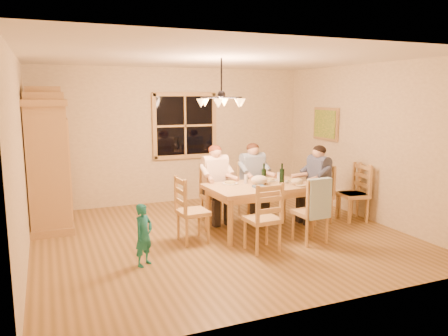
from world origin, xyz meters
name	(u,v)px	position (x,y,z in m)	size (l,w,h in m)	color
floor	(222,236)	(0.00, 0.00, 0.00)	(5.50, 5.50, 0.00)	brown
ceiling	(221,58)	(0.00, 0.00, 2.70)	(5.50, 5.00, 0.02)	white
wall_back	(175,136)	(0.00, 2.50, 1.35)	(5.50, 0.02, 2.70)	tan
wall_left	(20,160)	(-2.75, 0.00, 1.35)	(0.02, 5.00, 2.70)	tan
wall_right	(368,142)	(2.75, 0.00, 1.35)	(0.02, 5.00, 2.70)	tan
window	(185,126)	(0.20, 2.47, 1.55)	(1.30, 0.06, 1.30)	black
painting	(326,124)	(2.71, 1.20, 1.60)	(0.06, 0.78, 0.64)	olive
chandelier	(221,101)	(0.00, 0.00, 2.08)	(0.77, 0.68, 0.71)	black
armoire	(48,163)	(-2.42, 1.60, 1.06)	(0.66, 1.40, 2.30)	olive
dining_table	(260,191)	(0.66, 0.01, 0.65)	(1.70, 1.11, 0.76)	#A58549
chair_far_left	(216,205)	(0.20, 0.76, 0.30)	(0.47, 0.45, 0.99)	tan
chair_far_right	(253,200)	(0.93, 0.80, 0.30)	(0.47, 0.45, 0.99)	tan
chair_near_left	(262,230)	(0.29, -0.79, 0.30)	(0.47, 0.45, 0.99)	tan
chair_near_right	(310,222)	(1.11, -0.74, 0.30)	(0.47, 0.45, 0.99)	tan
chair_end_left	(193,222)	(-0.48, -0.06, 0.30)	(0.45, 0.47, 0.99)	tan
chair_end_right	(317,205)	(1.80, 0.08, 0.30)	(0.45, 0.47, 0.99)	tan
adult_woman	(215,174)	(0.20, 0.76, 0.84)	(0.41, 0.44, 0.87)	beige
adult_plaid_man	(253,171)	(0.93, 0.80, 0.84)	(0.41, 0.44, 0.87)	#2D507D
adult_slate_man	(318,174)	(1.80, 0.08, 0.84)	(0.44, 0.41, 0.87)	#404966
towel	(319,199)	(1.13, -0.93, 0.70)	(0.38, 0.10, 0.58)	#97BECD
wine_bottle_a	(264,174)	(0.76, 0.07, 0.93)	(0.08, 0.08, 0.33)	black
wine_bottle_b	(282,173)	(1.03, -0.03, 0.93)	(0.08, 0.08, 0.33)	black
plate_woman	(230,183)	(0.25, 0.26, 0.77)	(0.26, 0.26, 0.02)	white
plate_plaid	(269,180)	(0.95, 0.26, 0.77)	(0.26, 0.26, 0.02)	white
plate_slate	(293,181)	(1.26, 0.01, 0.77)	(0.26, 0.26, 0.02)	white
wine_glass_a	(246,179)	(0.51, 0.20, 0.83)	(0.06, 0.06, 0.14)	silver
wine_glass_b	(279,177)	(1.10, 0.17, 0.83)	(0.06, 0.06, 0.14)	silver
cap	(297,182)	(1.20, -0.22, 0.82)	(0.20, 0.20, 0.11)	#CBB487
napkin	(259,187)	(0.56, -0.17, 0.78)	(0.18, 0.14, 0.03)	#456280
cloth_bundle	(259,180)	(0.65, 0.01, 0.84)	(0.28, 0.22, 0.15)	#C7B490
child	(144,235)	(-1.36, -0.70, 0.41)	(0.30, 0.19, 0.81)	#1A7577
chair_spare_front	(352,203)	(2.45, -0.02, 0.30)	(0.43, 0.45, 0.99)	tan
chair_spare_back	(353,203)	(2.45, -0.07, 0.30)	(0.50, 0.52, 0.99)	tan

